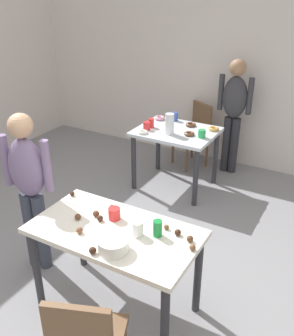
# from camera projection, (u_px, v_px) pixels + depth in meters

# --- Properties ---
(ground_plane) EXTENTS (6.40, 6.40, 0.00)m
(ground_plane) POSITION_uv_depth(u_px,v_px,m) (106.00, 306.00, 3.12)
(ground_plane) COLOR gray
(wall_back) EXTENTS (6.40, 0.10, 2.60)m
(wall_back) POSITION_uv_depth(u_px,v_px,m) (242.00, 70.00, 5.05)
(wall_back) COLOR silver
(wall_back) RESTS_ON ground_plane
(dining_table_near) EXTENTS (1.24, 0.67, 0.75)m
(dining_table_near) POSITION_uv_depth(u_px,v_px,m) (115.00, 242.00, 2.84)
(dining_table_near) COLOR silver
(dining_table_near) RESTS_ON ground_plane
(dining_table_far) EXTENTS (0.94, 0.76, 0.75)m
(dining_table_far) POSITION_uv_depth(u_px,v_px,m) (176.00, 139.00, 4.67)
(dining_table_far) COLOR silver
(dining_table_far) RESTS_ON ground_plane
(chair_far_table) EXTENTS (0.55, 0.55, 0.87)m
(chair_far_table) POSITION_uv_depth(u_px,v_px,m) (195.00, 131.00, 5.31)
(chair_far_table) COLOR brown
(chair_far_table) RESTS_ON ground_plane
(person_girl_near) EXTENTS (0.45, 0.26, 1.46)m
(person_girl_near) POSITION_uv_depth(u_px,v_px,m) (29.00, 182.00, 3.19)
(person_girl_near) COLOR #383D4C
(person_girl_near) RESTS_ON ground_plane
(person_adult_far) EXTENTS (0.45, 0.21, 1.51)m
(person_adult_far) POSITION_uv_depth(u_px,v_px,m) (234.00, 107.00, 4.92)
(person_adult_far) COLOR #28282D
(person_adult_far) RESTS_ON ground_plane
(mixing_bowl) EXTENTS (0.21, 0.21, 0.09)m
(mixing_bowl) POSITION_uv_depth(u_px,v_px,m) (113.00, 245.00, 2.56)
(mixing_bowl) COLOR white
(mixing_bowl) RESTS_ON dining_table_near
(soda_can) EXTENTS (0.07, 0.07, 0.12)m
(soda_can) POSITION_uv_depth(u_px,v_px,m) (158.00, 228.00, 2.70)
(soda_can) COLOR #198438
(soda_can) RESTS_ON dining_table_near
(fork_near) EXTENTS (0.17, 0.02, 0.01)m
(fork_near) POSITION_uv_depth(u_px,v_px,m) (72.00, 204.00, 3.10)
(fork_near) COLOR silver
(fork_near) RESTS_ON dining_table_near
(cup_near_0) EXTENTS (0.09, 0.09, 0.09)m
(cup_near_0) POSITION_uv_depth(u_px,v_px,m) (114.00, 214.00, 2.89)
(cup_near_0) COLOR red
(cup_near_0) RESTS_ON dining_table_near
(cup_near_1) EXTENTS (0.08, 0.08, 0.11)m
(cup_near_1) POSITION_uv_depth(u_px,v_px,m) (138.00, 229.00, 2.70)
(cup_near_1) COLOR white
(cup_near_1) RESTS_ON dining_table_near
(cake_ball_0) EXTENTS (0.04, 0.04, 0.04)m
(cake_ball_0) POSITION_uv_depth(u_px,v_px,m) (72.00, 194.00, 3.21)
(cake_ball_0) COLOR #3D2319
(cake_ball_0) RESTS_ON dining_table_near
(cake_ball_1) EXTENTS (0.05, 0.05, 0.05)m
(cake_ball_1) POSITION_uv_depth(u_px,v_px,m) (190.00, 239.00, 2.65)
(cake_ball_1) COLOR brown
(cake_ball_1) RESTS_ON dining_table_near
(cake_ball_2) EXTENTS (0.05, 0.05, 0.05)m
(cake_ball_2) POSITION_uv_depth(u_px,v_px,m) (112.00, 208.00, 3.01)
(cake_ball_2) COLOR #3D2319
(cake_ball_2) RESTS_ON dining_table_near
(cake_ball_3) EXTENTS (0.04, 0.04, 0.04)m
(cake_ball_3) POSITION_uv_depth(u_px,v_px,m) (192.00, 247.00, 2.57)
(cake_ball_3) COLOR brown
(cake_ball_3) RESTS_ON dining_table_near
(cake_ball_4) EXTENTS (0.05, 0.05, 0.05)m
(cake_ball_4) POSITION_uv_depth(u_px,v_px,m) (80.00, 230.00, 2.74)
(cake_ball_4) COLOR brown
(cake_ball_4) RESTS_ON dining_table_near
(cake_ball_5) EXTENTS (0.05, 0.05, 0.05)m
(cake_ball_5) POSITION_uv_depth(u_px,v_px,m) (93.00, 250.00, 2.53)
(cake_ball_5) COLOR #3D2319
(cake_ball_5) RESTS_ON dining_table_near
(cake_ball_6) EXTENTS (0.04, 0.04, 0.04)m
(cake_ball_6) POSITION_uv_depth(u_px,v_px,m) (167.00, 227.00, 2.78)
(cake_ball_6) COLOR brown
(cake_ball_6) RESTS_ON dining_table_near
(cake_ball_7) EXTENTS (0.05, 0.05, 0.05)m
(cake_ball_7) POSITION_uv_depth(u_px,v_px,m) (100.00, 218.00, 2.88)
(cake_ball_7) COLOR #3D2319
(cake_ball_7) RESTS_ON dining_table_near
(cake_ball_8) EXTENTS (0.05, 0.05, 0.05)m
(cake_ball_8) POSITION_uv_depth(u_px,v_px,m) (178.00, 232.00, 2.72)
(cake_ball_8) COLOR #3D2319
(cake_ball_8) RESTS_ON dining_table_near
(cake_ball_9) EXTENTS (0.05, 0.05, 0.05)m
(cake_ball_9) POSITION_uv_depth(u_px,v_px,m) (96.00, 214.00, 2.93)
(cake_ball_9) COLOR brown
(cake_ball_9) RESTS_ON dining_table_near
(cake_ball_10) EXTENTS (0.05, 0.05, 0.05)m
(cake_ball_10) POSITION_uv_depth(u_px,v_px,m) (78.00, 217.00, 2.89)
(cake_ball_10) COLOR brown
(cake_ball_10) RESTS_ON dining_table_near
(pitcher_far) EXTENTS (0.10, 0.10, 0.24)m
(pitcher_far) POSITION_uv_depth(u_px,v_px,m) (170.00, 124.00, 4.46)
(pitcher_far) COLOR white
(pitcher_far) RESTS_ON dining_table_far
(cup_far_0) EXTENTS (0.07, 0.07, 0.11)m
(cup_far_0) POSITION_uv_depth(u_px,v_px,m) (175.00, 117.00, 4.90)
(cup_far_0) COLOR #3351B2
(cup_far_0) RESTS_ON dining_table_far
(cup_far_1) EXTENTS (0.07, 0.07, 0.11)m
(cup_far_1) POSITION_uv_depth(u_px,v_px,m) (151.00, 123.00, 4.68)
(cup_far_1) COLOR red
(cup_far_1) RESTS_ON dining_table_far
(cup_far_2) EXTENTS (0.09, 0.09, 0.10)m
(cup_far_2) POSITION_uv_depth(u_px,v_px,m) (147.00, 126.00, 4.61)
(cup_far_2) COLOR red
(cup_far_2) RESTS_ON dining_table_far
(cup_far_3) EXTENTS (0.09, 0.09, 0.09)m
(cup_far_3) POSITION_uv_depth(u_px,v_px,m) (202.00, 134.00, 4.38)
(cup_far_3) COLOR green
(cup_far_3) RESTS_ON dining_table_far
(donut_far_0) EXTENTS (0.13, 0.13, 0.04)m
(donut_far_0) POSITION_uv_depth(u_px,v_px,m) (191.00, 125.00, 4.73)
(donut_far_0) COLOR brown
(donut_far_0) RESTS_ON dining_table_far
(donut_far_1) EXTENTS (0.13, 0.13, 0.04)m
(donut_far_1) POSITION_uv_depth(u_px,v_px,m) (160.00, 118.00, 4.96)
(donut_far_1) COLOR pink
(donut_far_1) RESTS_ON dining_table_far
(donut_far_2) EXTENTS (0.12, 0.12, 0.04)m
(donut_far_2) POSITION_uv_depth(u_px,v_px,m) (189.00, 134.00, 4.46)
(donut_far_2) COLOR brown
(donut_far_2) RESTS_ON dining_table_far
(donut_far_3) EXTENTS (0.12, 0.12, 0.03)m
(donut_far_3) POSITION_uv_depth(u_px,v_px,m) (143.00, 132.00, 4.51)
(donut_far_3) COLOR white
(donut_far_3) RESTS_ON dining_table_far
(donut_far_4) EXTENTS (0.13, 0.13, 0.04)m
(donut_far_4) POSITION_uv_depth(u_px,v_px,m) (214.00, 129.00, 4.60)
(donut_far_4) COLOR gold
(donut_far_4) RESTS_ON dining_table_far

